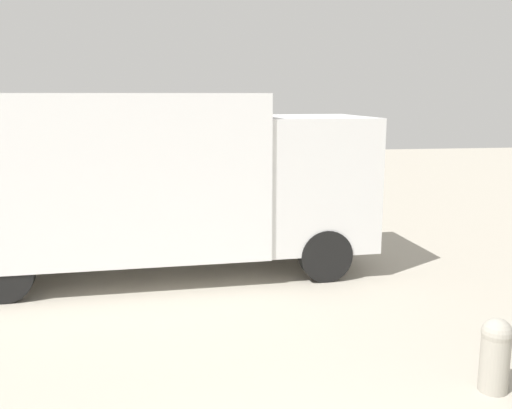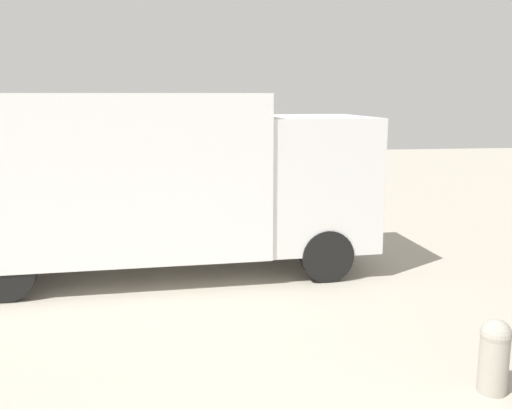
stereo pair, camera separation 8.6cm
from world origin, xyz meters
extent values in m
cube|color=white|center=(-2.50, 7.40, 1.89)|extent=(5.75, 2.70, 2.84)
cube|color=silver|center=(1.32, 7.62, 1.68)|extent=(2.15, 2.40, 2.41)
cylinder|color=black|center=(1.26, 8.65, 0.47)|extent=(0.96, 0.33, 0.94)
cylinder|color=black|center=(1.38, 6.58, 0.47)|extent=(0.96, 0.33, 0.94)
cylinder|color=black|center=(-4.11, 8.35, 0.47)|extent=(0.96, 0.33, 0.94)
cylinder|color=black|center=(-3.99, 6.28, 0.47)|extent=(0.96, 0.33, 0.94)
cylinder|color=#9E998C|center=(2.25, 2.55, 0.35)|extent=(0.32, 0.32, 0.69)
sphere|color=#9E998C|center=(2.25, 2.55, 0.69)|extent=(0.34, 0.34, 0.34)
camera|label=1|loc=(-1.23, -2.94, 3.29)|focal=40.00mm
camera|label=2|loc=(-1.15, -2.95, 3.29)|focal=40.00mm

